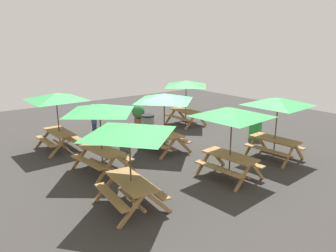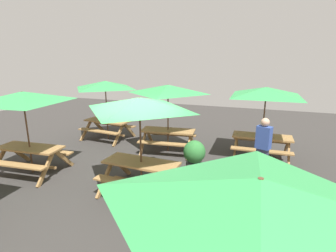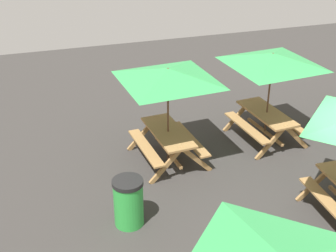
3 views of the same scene
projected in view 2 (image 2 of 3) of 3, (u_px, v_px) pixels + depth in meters
ground_plane at (133, 189)px, 6.50m from camera, size 24.27×24.27×0.00m
picnic_table_0 at (105, 89)px, 10.04m from camera, size 2.17×2.17×2.34m
picnic_table_2 at (168, 94)px, 8.65m from camera, size 2.23×2.23×2.34m
picnic_table_3 at (257, 215)px, 2.00m from camera, size 2.07×2.07×2.34m
picnic_table_4 at (266, 97)px, 7.98m from camera, size 2.83×2.83×2.34m
picnic_table_5 at (23, 103)px, 6.94m from camera, size 2.82×2.82×2.34m
picnic_table_6 at (140, 111)px, 5.90m from camera, size 2.09×2.09×2.34m
trash_bin_gray at (227, 202)px, 4.99m from camera, size 0.59×0.59×0.98m
potted_plant_1 at (194, 157)px, 7.06m from camera, size 0.59×0.59×1.02m
person_standing at (263, 147)px, 6.85m from camera, size 0.42×0.34×1.67m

